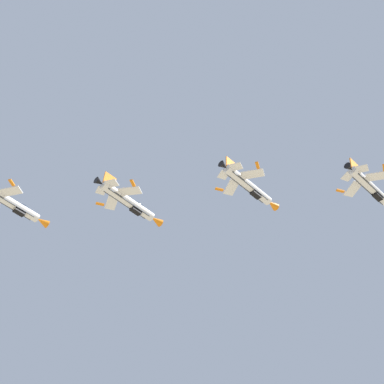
{
  "coord_description": "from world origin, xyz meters",
  "views": [
    {
      "loc": [
        3.04,
        -1.8,
        1.66
      ],
      "look_at": [
        -10.0,
        75.96,
        83.98
      ],
      "focal_mm": 57.34,
      "sensor_mm": 36.0,
      "label": 1
    }
  ],
  "objects_px": {
    "fighter_jet_right_wing": "(249,186)",
    "fighter_jet_left_outer": "(129,202)",
    "fighter_jet_left_wing": "(371,188)",
    "fighter_jet_right_outer": "(12,203)"
  },
  "relations": [
    {
      "from": "fighter_jet_left_wing",
      "to": "fighter_jet_right_wing",
      "type": "distance_m",
      "value": 22.83
    },
    {
      "from": "fighter_jet_left_wing",
      "to": "fighter_jet_right_wing",
      "type": "bearing_deg",
      "value": -136.0
    },
    {
      "from": "fighter_jet_left_wing",
      "to": "fighter_jet_left_outer",
      "type": "height_order",
      "value": "fighter_jet_left_wing"
    },
    {
      "from": "fighter_jet_left_outer",
      "to": "fighter_jet_right_outer",
      "type": "relative_size",
      "value": 1.0
    },
    {
      "from": "fighter_jet_right_wing",
      "to": "fighter_jet_right_outer",
      "type": "relative_size",
      "value": 1.0
    },
    {
      "from": "fighter_jet_left_outer",
      "to": "fighter_jet_right_outer",
      "type": "xyz_separation_m",
      "value": [
        -21.56,
        -3.2,
        0.06
      ]
    },
    {
      "from": "fighter_jet_right_wing",
      "to": "fighter_jet_left_outer",
      "type": "relative_size",
      "value": 1.0
    },
    {
      "from": "fighter_jet_right_outer",
      "to": "fighter_jet_left_outer",
      "type": "bearing_deg",
      "value": 43.5
    },
    {
      "from": "fighter_jet_left_outer",
      "to": "fighter_jet_right_wing",
      "type": "bearing_deg",
      "value": 42.38
    },
    {
      "from": "fighter_jet_right_wing",
      "to": "fighter_jet_left_outer",
      "type": "height_order",
      "value": "fighter_jet_right_wing"
    }
  ]
}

